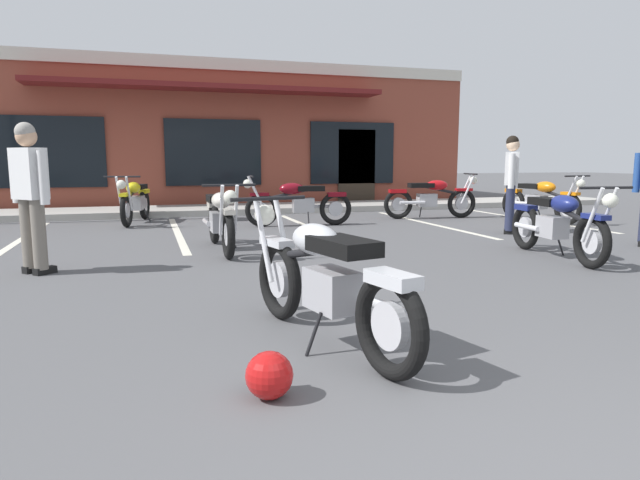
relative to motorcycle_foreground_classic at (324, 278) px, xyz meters
name	(u,v)px	position (x,y,z in m)	size (l,w,h in m)	color
ground_plane	(331,289)	(0.56, 1.52, -0.46)	(80.00, 80.00, 0.00)	#515154
sidewalk_kerb	(221,210)	(0.56, 9.91, -0.39)	(22.00, 1.80, 0.14)	#A8A59E
brick_storefront_building	(203,138)	(0.56, 13.98, 1.46)	(14.45, 6.57, 3.84)	brown
painted_stall_lines	(247,230)	(0.56, 6.31, -0.46)	(12.34, 4.80, 0.01)	silver
motorcycle_foreground_classic	(324,278)	(0.00, 0.00, 0.00)	(0.86, 2.08, 0.98)	black
motorcycle_red_sportbike	(298,202)	(1.62, 6.70, 0.00)	(2.11, 0.68, 0.98)	black
motorcycle_black_cruiser	(557,223)	(3.89, 2.28, 0.00)	(0.71, 2.11, 0.98)	black
motorcycle_silver_naked	(135,200)	(-1.37, 8.12, 0.00)	(0.81, 2.08, 0.98)	black
motorcycle_blue_standard	(220,218)	(-0.18, 4.18, 0.00)	(0.66, 2.11, 0.98)	black
motorcycle_green_cafe_racer	(431,197)	(4.75, 7.17, 0.00)	(2.10, 0.73, 0.98)	black
motorcycle_cream_vintage	(540,199)	(6.59, 5.95, 0.00)	(0.71, 2.10, 0.98)	black
person_in_shorts_foreground	(511,178)	(4.83, 4.54, 0.49)	(0.44, 0.54, 1.68)	black
person_near_building	(30,189)	(-2.37, 3.22, 0.49)	(0.48, 0.51, 1.68)	black
helmet_on_pavement	(269,375)	(-0.56, -0.78, -0.33)	(0.26, 0.26, 0.26)	#B71414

